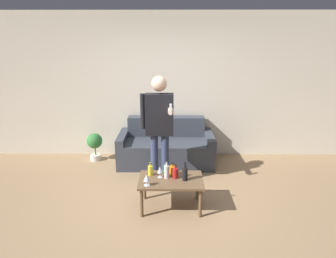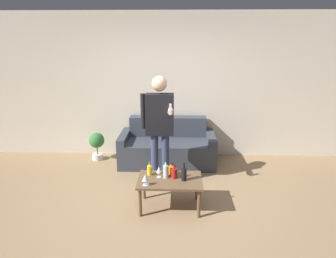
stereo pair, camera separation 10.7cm
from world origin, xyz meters
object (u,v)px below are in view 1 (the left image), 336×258
at_px(coffee_table, 171,183).
at_px(person_standing_front, 159,122).
at_px(bottle_orange, 166,169).
at_px(couch, 166,147).

height_order(coffee_table, person_standing_front, person_standing_front).
bearing_deg(coffee_table, person_standing_front, 104.29).
relative_size(coffee_table, bottle_orange, 5.18).
relative_size(couch, coffee_table, 2.01).
relative_size(coffee_table, person_standing_front, 0.50).
xyz_separation_m(couch, bottle_orange, (0.02, -1.40, 0.19)).
height_order(couch, bottle_orange, couch).
bearing_deg(coffee_table, couch, 93.23).
relative_size(couch, bottle_orange, 10.42).
height_order(couch, person_standing_front, person_standing_front).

